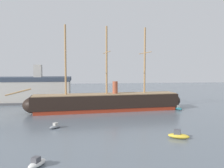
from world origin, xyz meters
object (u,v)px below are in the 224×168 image
motorboat_foreground_left (37,163)px  motorboat_mid_right (178,135)px  motorboat_alongside_bow (55,126)px  dockside_warehouse_left (19,90)px  tall_ship (107,102)px  motorboat_far_right (178,108)px  sailboat_distant_centre (99,106)px

motorboat_foreground_left → motorboat_mid_right: 29.13m
motorboat_mid_right → motorboat_alongside_bow: (-26.87, 11.93, -0.18)m
motorboat_mid_right → motorboat_foreground_left: bearing=-158.6°
motorboat_foreground_left → motorboat_mid_right: bearing=21.4°
motorboat_mid_right → dockside_warehouse_left: size_ratio=0.10×
tall_ship → motorboat_far_right: (25.49, -1.37, -2.57)m
sailboat_distant_centre → tall_ship: bearing=-76.1°
motorboat_foreground_left → motorboat_far_right: size_ratio=0.93×
motorboat_mid_right → motorboat_far_right: bearing=66.7°
motorboat_alongside_bow → dockside_warehouse_left: bearing=113.4°
motorboat_mid_right → tall_ship: bearing=109.1°
sailboat_distant_centre → motorboat_far_right: bearing=-18.6°
motorboat_alongside_bow → motorboat_far_right: 45.47m
motorboat_mid_right → motorboat_alongside_bow: 29.40m
motorboat_alongside_bow → sailboat_distant_centre: 32.31m
motorboat_foreground_left → motorboat_far_right: bearing=46.2°
dockside_warehouse_left → motorboat_far_right: bearing=-23.0°
tall_ship → dockside_warehouse_left: (-35.10, 24.35, 2.31)m
motorboat_far_right → sailboat_distant_centre: sailboat_distant_centre is taller
tall_ship → motorboat_alongside_bow: 26.56m
motorboat_alongside_bow → sailboat_distant_centre: bearing=65.7°
motorboat_alongside_bow → motorboat_far_right: size_ratio=0.76×
sailboat_distant_centre → motorboat_mid_right: bearing=-71.8°
tall_ship → motorboat_mid_right: 35.55m
motorboat_alongside_bow → motorboat_mid_right: bearing=-23.9°
motorboat_mid_right → motorboat_far_right: size_ratio=1.11×
motorboat_foreground_left → dockside_warehouse_left: size_ratio=0.08×
motorboat_alongside_bow → dockside_warehouse_left: size_ratio=0.07×
tall_ship → motorboat_mid_right: (11.62, -33.50, -2.51)m
motorboat_mid_right → sailboat_distant_centre: 43.54m
motorboat_mid_right → dockside_warehouse_left: dockside_warehouse_left is taller
tall_ship → motorboat_foreground_left: bearing=-109.4°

